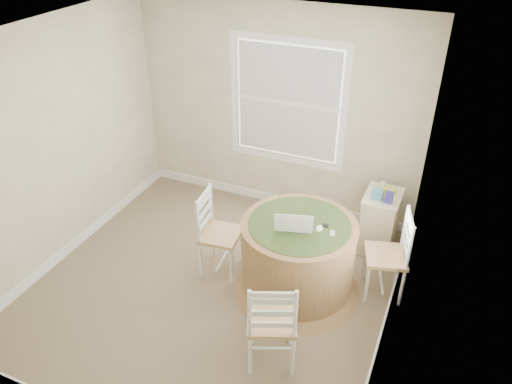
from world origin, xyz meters
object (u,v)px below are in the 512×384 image
at_px(chair_left, 221,234).
at_px(chair_right, 386,256).
at_px(laptop, 294,224).
at_px(round_table, 298,255).
at_px(chair_near, 272,320).
at_px(corner_chest, 379,221).

relative_size(chair_left, chair_right, 1.00).
height_order(chair_left, laptop, laptop).
xyz_separation_m(round_table, laptop, (-0.04, -0.07, 0.41)).
xyz_separation_m(chair_near, laptop, (-0.13, 0.88, 0.39)).
bearing_deg(chair_left, corner_chest, -60.20).
relative_size(chair_right, laptop, 2.17).
bearing_deg(round_table, chair_right, 7.47).
relative_size(round_table, chair_left, 1.41).
distance_m(chair_near, corner_chest, 2.09).
xyz_separation_m(round_table, chair_right, (0.83, 0.31, 0.02)).
relative_size(chair_near, corner_chest, 1.35).
height_order(chair_right, laptop, laptop).
bearing_deg(chair_near, chair_left, -66.61).
relative_size(chair_near, laptop, 2.17).
bearing_deg(corner_chest, chair_right, -74.59).
bearing_deg(round_table, chair_left, 168.48).
relative_size(chair_right, corner_chest, 1.35).
bearing_deg(chair_near, laptop, -103.98).
bearing_deg(laptop, round_table, -134.22).
height_order(chair_near, chair_right, same).
relative_size(chair_left, corner_chest, 1.35).
height_order(chair_right, corner_chest, chair_right).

